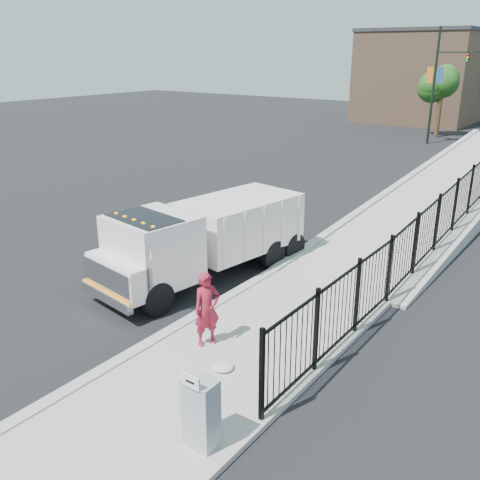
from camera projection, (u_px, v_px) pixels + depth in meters
The scene contains 15 objects.
ground at pixel (187, 325), 13.20m from camera, with size 120.00×120.00×0.00m, color black.
sidewalk at pixel (193, 390), 10.59m from camera, with size 3.55×12.00×0.12m, color #9E998E.
curb at pixel (126, 358), 11.65m from camera, with size 0.30×12.00×0.16m, color #ADAAA3.
ramp at pixel (455, 200), 24.24m from camera, with size 3.95×24.00×1.70m, color #9E998E.
iron_fence at pixel (468, 206), 20.09m from camera, with size 0.10×28.00×1.80m, color black.
truck at pixel (201, 236), 15.51m from camera, with size 3.19×7.10×2.35m.
worker at pixel (207, 309), 11.89m from camera, with size 0.63×0.41×1.72m, color maroon.
utility_cabinet at pixel (201, 413), 8.84m from camera, with size 0.55×0.40×1.25m, color gray.
arrow_sign at pixel (191, 382), 8.43m from camera, with size 0.35×0.04×0.22m, color white.
debris at pixel (223, 367), 11.16m from camera, with size 0.44×0.44×0.11m, color silver.
light_pole_0 at pixel (439, 82), 37.41m from camera, with size 3.77×0.22×8.00m.
light_pole_2 at pixel (468, 76), 46.35m from camera, with size 3.77×0.22×8.00m.
tree_0 at pixel (442, 85), 40.53m from camera, with size 2.46×2.46×5.23m.
tree_2 at pixel (479, 78), 50.63m from camera, with size 3.24×3.24×5.62m.
building at pixel (422, 78), 50.41m from camera, with size 10.00×10.00×8.00m, color #8C664C.
Camera 1 is at (7.95, -8.73, 6.41)m, focal length 40.00 mm.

